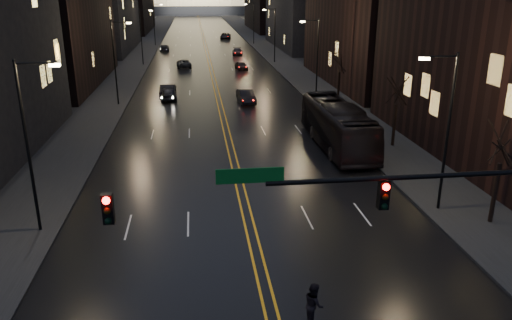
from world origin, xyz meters
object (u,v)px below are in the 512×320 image
object	(u,v)px
traffic_signal	(450,205)
bus	(337,125)
oncoming_car_a	(168,93)
oncoming_car_b	(168,91)
receding_car_a	(246,96)
pedestrian_b	(314,304)

from	to	relation	value
traffic_signal	bus	distance (m)	22.98
oncoming_car_a	oncoming_car_b	world-z (taller)	oncoming_car_b
traffic_signal	receding_car_a	xyz separation A→B (m)	(-2.96, 39.57, -4.36)
traffic_signal	receding_car_a	bearing A→B (deg)	94.27
oncoming_car_a	receding_car_a	bearing A→B (deg)	157.20
traffic_signal	bus	size ratio (longest dim) A/B	1.35
traffic_signal	oncoming_car_a	size ratio (longest dim) A/B	3.89
bus	oncoming_car_b	bearing A→B (deg)	123.66
traffic_signal	pedestrian_b	world-z (taller)	traffic_signal
traffic_signal	bus	bearing A→B (deg)	83.45
oncoming_car_a	pedestrian_b	bearing A→B (deg)	94.58
traffic_signal	bus	world-z (taller)	traffic_signal
oncoming_car_a	oncoming_car_b	bearing A→B (deg)	-93.08
pedestrian_b	bus	bearing A→B (deg)	-19.35
oncoming_car_b	pedestrian_b	world-z (taller)	pedestrian_b
traffic_signal	oncoming_car_a	xyz separation A→B (m)	(-11.62, 42.30, -4.35)
traffic_signal	bus	xyz separation A→B (m)	(2.59, 22.59, -3.32)
oncoming_car_a	receding_car_a	distance (m)	9.09
receding_car_a	bus	bearing A→B (deg)	-76.25
bus	receding_car_a	xyz separation A→B (m)	(-5.55, 16.98, -1.04)
receding_car_a	pedestrian_b	distance (m)	38.78
traffic_signal	oncoming_car_b	distance (m)	45.41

